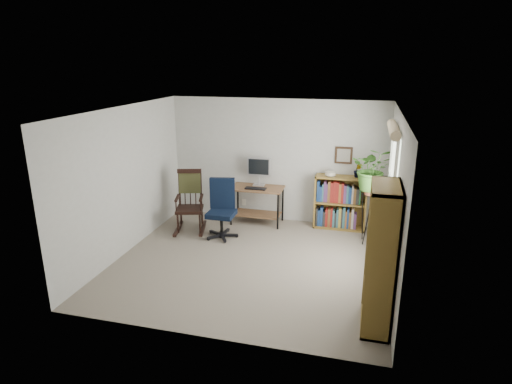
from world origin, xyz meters
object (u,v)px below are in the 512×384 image
(office_chair, at_px, (221,209))
(rocking_chair, at_px, (189,201))
(tall_bookshelf, at_px, (380,258))
(low_bookshelf, at_px, (340,203))
(desk, at_px, (257,205))

(office_chair, bearing_deg, rocking_chair, 155.23)
(rocking_chair, xyz_separation_m, tall_bookshelf, (3.35, -2.21, 0.30))
(rocking_chair, height_order, tall_bookshelf, tall_bookshelf)
(office_chair, relative_size, rocking_chair, 0.92)
(office_chair, relative_size, tall_bookshelf, 0.61)
(low_bookshelf, bearing_deg, office_chair, -154.03)
(office_chair, xyz_separation_m, low_bookshelf, (2.03, 0.99, -0.03))
(low_bookshelf, height_order, tall_bookshelf, tall_bookshelf)
(desk, xyz_separation_m, office_chair, (-0.44, -0.87, 0.17))
(rocking_chair, bearing_deg, tall_bookshelf, -49.69)
(low_bookshelf, relative_size, tall_bookshelf, 0.58)
(desk, height_order, rocking_chair, rocking_chair)
(low_bookshelf, distance_m, tall_bookshelf, 3.13)
(desk, bearing_deg, rocking_chair, -147.39)
(desk, distance_m, office_chair, 0.99)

